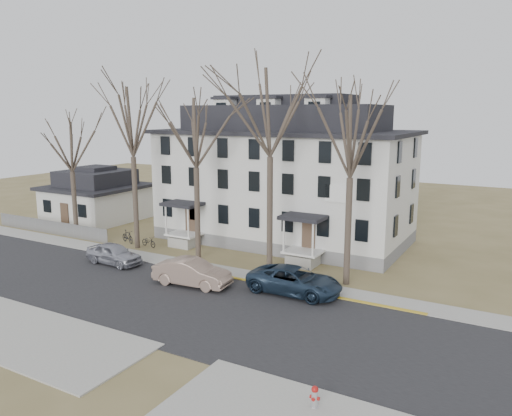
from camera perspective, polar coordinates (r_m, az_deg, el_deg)
The scene contains 18 objects.
ground at distance 27.40m, azimuth -10.25°, elevation -12.27°, with size 120.00×120.00×0.00m, color olive.
main_road at distance 28.84m, azimuth -7.68°, elevation -10.98°, with size 120.00×10.00×0.04m, color #27272A.
far_sidewalk at distance 33.50m, azimuth -1.43°, elevation -7.73°, with size 120.00×2.00×0.08m, color #A09F97.
yellow_curb at distance 30.59m, azimuth 5.86°, elevation -9.63°, with size 14.00×0.25×0.06m, color gold.
boarding_house at distance 41.79m, azimuth 3.19°, elevation 3.57°, with size 20.80×12.36×12.05m.
small_house at distance 52.74m, azimuth -17.73°, elevation 1.16°, with size 8.70×8.70×5.00m.
fence at distance 48.30m, azimuth -22.39°, elevation -2.73°, with size 14.00×0.06×1.20m, color gray.
tree_far_left at distance 39.87m, azimuth -14.04°, elevation 10.07°, with size 8.40×8.40×13.72m.
tree_mid_left at distance 36.04m, azimuth -6.94°, elevation 9.08°, with size 7.80×7.80×12.74m.
tree_center at distance 32.83m, azimuth 1.65°, elevation 11.57°, with size 9.00×9.00×14.70m.
tree_mid_right at distance 30.66m, azimuth 10.87°, elevation 8.66°, with size 7.80×7.80×12.74m.
tree_bungalow at distance 45.03m, azimuth -20.45°, elevation 6.94°, with size 6.60×6.60×10.78m.
car_silver at distance 37.08m, azimuth -15.92°, elevation -5.10°, with size 1.76×4.39×1.49m, color #9D9FAC.
car_tan at distance 31.63m, azimuth -7.32°, elevation -7.39°, with size 1.74×4.98×1.64m, color gray.
car_navy at distance 30.13m, azimuth 4.44°, elevation -8.33°, with size 2.63×5.70×1.58m, color #1D2D41.
bicycle_left at distance 41.12m, azimuth -12.16°, elevation -3.81°, with size 0.58×1.65×0.87m, color black.
bicycle_right at distance 42.69m, azimuth -14.46°, elevation -3.23°, with size 0.50×1.78×1.07m, color black.
fire_hydrant at distance 19.60m, azimuth 6.73°, elevation -20.69°, with size 0.37×0.35×0.90m.
Camera 1 is at (16.33, -19.22, 10.70)m, focal length 35.00 mm.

